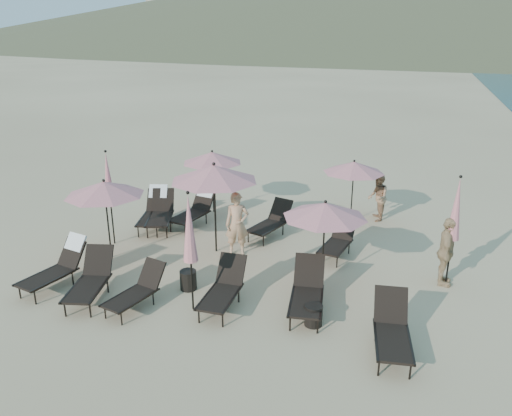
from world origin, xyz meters
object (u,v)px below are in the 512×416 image
(umbrella_open_0, at_px, (104,189))
(umbrella_open_3, at_px, (212,157))
(lounger_2, at_px, (137,290))
(lounger_5, at_px, (392,329))
(lounger_10, at_px, (338,241))
(umbrella_closed_0, at_px, (189,229))
(lounger_8, at_px, (196,208))
(lounger_9, at_px, (271,221))
(lounger_0, at_px, (58,265))
(beachgoer_b, at_px, (378,197))
(beachgoer_a, at_px, (237,224))
(umbrella_closed_2, at_px, (108,180))
(lounger_1, at_px, (90,279))
(umbrella_open_1, at_px, (214,173))
(side_table_1, at_px, (314,315))
(side_table_0, at_px, (188,280))
(umbrella_open_2, at_px, (325,210))
(umbrella_closed_1, at_px, (456,210))
(lounger_4, at_px, (307,291))
(lounger_7, at_px, (161,213))
(beachgoer_c, at_px, (446,252))
(umbrella_open_4, at_px, (354,167))
(lounger_3, at_px, (223,288))
(lounger_6, at_px, (154,209))

(umbrella_open_0, height_order, umbrella_open_3, umbrella_open_0)
(lounger_2, distance_m, lounger_5, 5.40)
(lounger_10, xyz_separation_m, umbrella_closed_0, (-2.54, -3.77, 1.46))
(lounger_8, xyz_separation_m, lounger_9, (2.52, -0.19, -0.09))
(lounger_8, bearing_deg, umbrella_open_3, 96.80)
(lounger_0, relative_size, beachgoer_b, 1.19)
(umbrella_open_0, bearing_deg, beachgoer_a, 21.92)
(umbrella_closed_2, bearing_deg, lounger_1, -65.84)
(umbrella_open_1, height_order, side_table_1, umbrella_open_1)
(umbrella_open_0, height_order, side_table_0, umbrella_open_0)
(lounger_2, relative_size, umbrella_open_3, 0.77)
(umbrella_open_2, height_order, umbrella_closed_0, umbrella_closed_0)
(lounger_1, relative_size, lounger_10, 1.12)
(umbrella_closed_1, bearing_deg, lounger_2, -153.30)
(umbrella_closed_0, xyz_separation_m, side_table_1, (2.63, 0.20, -1.66))
(lounger_4, xyz_separation_m, side_table_0, (-2.86, 0.09, -0.24))
(umbrella_open_0, bearing_deg, lounger_8, 69.32)
(lounger_0, distance_m, umbrella_closed_2, 2.92)
(lounger_7, relative_size, beachgoer_b, 1.25)
(beachgoer_c, bearing_deg, lounger_9, 73.21)
(lounger_4, bearing_deg, side_table_0, 169.63)
(umbrella_closed_1, bearing_deg, lounger_8, 166.75)
(umbrella_open_1, relative_size, side_table_1, 5.61)
(lounger_10, xyz_separation_m, umbrella_open_4, (-0.01, 2.62, 1.38))
(beachgoer_b, bearing_deg, lounger_0, -55.08)
(lounger_4, distance_m, lounger_9, 4.29)
(lounger_3, xyz_separation_m, umbrella_closed_1, (4.70, 2.65, 1.44))
(lounger_6, distance_m, umbrella_open_4, 6.29)
(umbrella_closed_0, bearing_deg, beachgoer_c, 29.28)
(lounger_6, xyz_separation_m, umbrella_closed_2, (-0.44, -1.58, 1.36))
(side_table_1, bearing_deg, umbrella_closed_2, 159.31)
(lounger_1, bearing_deg, umbrella_open_2, 10.93)
(umbrella_open_1, distance_m, umbrella_open_3, 3.23)
(umbrella_open_3, bearing_deg, umbrella_open_1, -66.05)
(lounger_0, xyz_separation_m, lounger_5, (7.70, -0.22, -0.06))
(lounger_6, height_order, umbrella_open_4, umbrella_open_4)
(lounger_1, xyz_separation_m, umbrella_open_0, (-0.82, 2.00, 1.47))
(umbrella_open_3, height_order, umbrella_closed_1, umbrella_closed_1)
(lounger_10, distance_m, side_table_0, 4.25)
(lounger_6, height_order, side_table_0, lounger_6)
(lounger_4, height_order, beachgoer_a, beachgoer_a)
(umbrella_open_0, height_order, umbrella_closed_2, umbrella_closed_2)
(lounger_1, xyz_separation_m, lounger_7, (-0.59, 4.37, 0.02))
(umbrella_closed_0, distance_m, beachgoer_b, 7.67)
(umbrella_closed_0, distance_m, beachgoer_c, 6.05)
(side_table_0, height_order, beachgoer_a, beachgoer_a)
(umbrella_open_4, bearing_deg, lounger_9, -138.29)
(lounger_1, height_order, lounger_5, lounger_1)
(umbrella_open_1, bearing_deg, lounger_5, -33.17)
(side_table_1, bearing_deg, beachgoer_a, 133.95)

